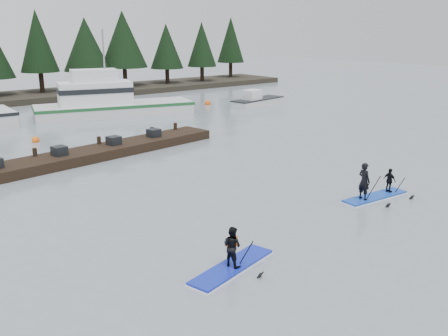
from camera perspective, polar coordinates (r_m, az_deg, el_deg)
ground at (r=18.91m, az=11.51°, el=-7.10°), size 160.00×160.00×0.00m
far_shore at (r=55.14m, az=-24.26°, el=7.19°), size 70.00×8.00×0.60m
treeline at (r=55.17m, az=-24.23°, el=6.88°), size 60.00×4.00×8.00m
fishing_boat_medium at (r=43.73m, az=-12.86°, el=6.60°), size 13.53×7.05×7.95m
skiff at (r=48.05m, az=3.89°, el=7.51°), size 6.14×2.75×0.69m
floating_dock at (r=29.49m, az=-14.82°, el=1.59°), size 16.87×4.51×0.56m
buoy_b at (r=34.92m, az=-20.71°, el=2.79°), size 0.48×0.48×0.48m
buoy_c at (r=48.77m, az=-1.87°, el=7.26°), size 0.56×0.56×0.56m
paddleboard_solo at (r=15.64m, az=0.93°, el=-10.02°), size 3.48×1.60×1.85m
paddleboard_duo at (r=22.70m, az=16.74°, el=-2.07°), size 3.43×1.28×2.26m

